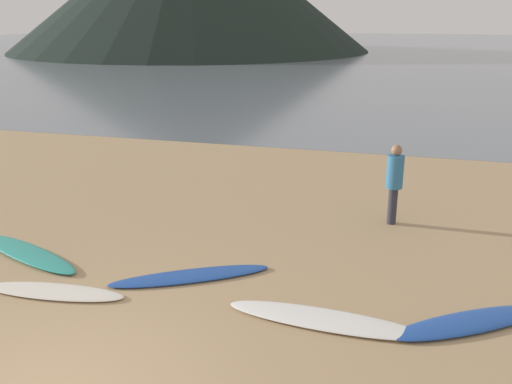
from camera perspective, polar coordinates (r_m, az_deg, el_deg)
ground_plane at (r=14.96m, az=1.48°, el=2.31°), size 120.00×120.00×0.20m
ocean_water at (r=66.26m, az=13.03°, el=13.99°), size 140.00×100.00×0.01m
surfboard_2 at (r=10.19m, az=-22.20°, el=-5.79°), size 2.57×1.44×0.09m
surfboard_3 at (r=8.76m, az=-19.84°, el=-9.51°), size 2.17×0.70×0.06m
surfboard_4 at (r=8.76m, az=-6.70°, el=-8.48°), size 2.38×1.69×0.06m
surfboard_5 at (r=7.61m, az=7.03°, el=-12.77°), size 2.69×0.72×0.07m
surfboard_6 at (r=7.99m, az=20.83°, el=-12.31°), size 2.20×1.74×0.08m
person_0 at (r=10.89m, az=13.93°, el=1.40°), size 0.31×0.31×1.56m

